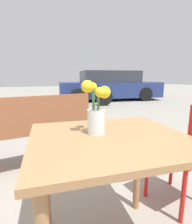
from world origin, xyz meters
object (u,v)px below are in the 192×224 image
Objects in this scene: table_front at (109,158)px; cafe_chair at (189,149)px; bench_near at (9,133)px; bicycle at (91,97)px; parked_car at (109,86)px; flower_vase at (96,112)px.

cafe_chair is at bearing 11.21° from table_front.
bench_near reaches higher than bicycle.
bicycle is at bearing 80.21° from cafe_chair.
bicycle is at bearing -131.17° from parked_car.
cafe_chair is (0.79, 0.09, -0.36)m from flower_vase.
table_front is 0.76m from cafe_chair.
bench_near reaches higher than table_front.
parked_car reaches higher than bench_near.
table_front is 0.55× the size of bicycle.
parked_car is (3.62, 5.60, 0.16)m from bench_near.
table_front is at bearing -168.79° from cafe_chair.
flower_vase is 0.18× the size of bicycle.
parked_car reaches higher than flower_vase.
bench_near is 0.38× the size of parked_car.
table_front is 7.40m from parked_car.
cafe_chair is (0.74, 0.15, -0.12)m from table_front.
flower_vase is (-0.06, 0.06, 0.24)m from table_front.
bench_near is (-1.37, 1.02, -0.03)m from cafe_chair.
bench_near is at bearing -119.11° from bicycle.
cafe_chair reaches higher than bicycle.
bicycle is (1.66, 5.11, -0.52)m from flower_vase.
cafe_chair is 5.10m from bicycle.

